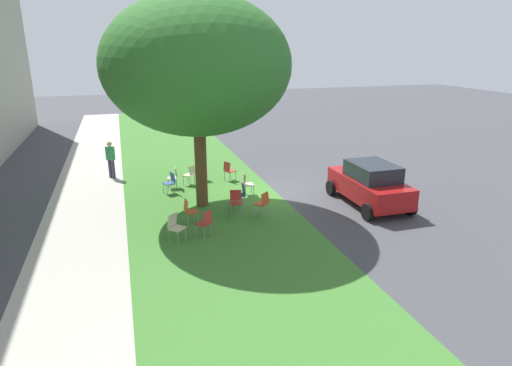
{
  "coord_description": "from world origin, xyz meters",
  "views": [
    {
      "loc": [
        -16.09,
        6.06,
        5.86
      ],
      "look_at": [
        -1.11,
        1.42,
        0.86
      ],
      "focal_mm": 30.8,
      "sensor_mm": 36.0,
      "label": 1
    }
  ],
  "objects_px": {
    "street_tree": "(197,66)",
    "chair_11": "(174,176)",
    "chair_0": "(241,193)",
    "chair_1": "(263,202)",
    "chair_5": "(170,181)",
    "chair_2": "(175,225)",
    "chair_9": "(201,169)",
    "chair_10": "(236,200)",
    "chair_3": "(247,183)",
    "pedestrian_0": "(111,158)",
    "chair_8": "(229,170)",
    "chair_6": "(190,173)",
    "chair_4": "(205,222)",
    "chair_7": "(189,210)",
    "parked_car": "(370,184)"
  },
  "relations": [
    {
      "from": "street_tree",
      "to": "chair_11",
      "type": "height_order",
      "value": "street_tree"
    },
    {
      "from": "chair_0",
      "to": "street_tree",
      "type": "bearing_deg",
      "value": 69.05
    },
    {
      "from": "chair_1",
      "to": "chair_5",
      "type": "bearing_deg",
      "value": 39.41
    },
    {
      "from": "chair_5",
      "to": "chair_11",
      "type": "xyz_separation_m",
      "value": [
        0.65,
        -0.22,
        0.0
      ]
    },
    {
      "from": "chair_1",
      "to": "chair_2",
      "type": "distance_m",
      "value": 3.44
    },
    {
      "from": "chair_5",
      "to": "chair_9",
      "type": "bearing_deg",
      "value": -47.62
    },
    {
      "from": "chair_10",
      "to": "chair_3",
      "type": "bearing_deg",
      "value": -26.7
    },
    {
      "from": "chair_5",
      "to": "pedestrian_0",
      "type": "height_order",
      "value": "pedestrian_0"
    },
    {
      "from": "chair_5",
      "to": "chair_8",
      "type": "distance_m",
      "value": 2.85
    },
    {
      "from": "chair_6",
      "to": "chair_9",
      "type": "distance_m",
      "value": 0.78
    },
    {
      "from": "chair_4",
      "to": "pedestrian_0",
      "type": "relative_size",
      "value": 0.52
    },
    {
      "from": "chair_0",
      "to": "chair_3",
      "type": "bearing_deg",
      "value": -25.85
    },
    {
      "from": "chair_3",
      "to": "chair_4",
      "type": "bearing_deg",
      "value": 145.87
    },
    {
      "from": "chair_7",
      "to": "chair_11",
      "type": "height_order",
      "value": "same"
    },
    {
      "from": "chair_10",
      "to": "pedestrian_0",
      "type": "bearing_deg",
      "value": 35.45
    },
    {
      "from": "chair_11",
      "to": "parked_car",
      "type": "relative_size",
      "value": 0.24
    },
    {
      "from": "chair_3",
      "to": "chair_4",
      "type": "height_order",
      "value": "same"
    },
    {
      "from": "chair_4",
      "to": "chair_9",
      "type": "xyz_separation_m",
      "value": [
        5.99,
        -0.98,
        0.0
      ]
    },
    {
      "from": "chair_5",
      "to": "chair_7",
      "type": "relative_size",
      "value": 1.0
    },
    {
      "from": "chair_2",
      "to": "chair_5",
      "type": "xyz_separation_m",
      "value": [
        4.64,
        -0.39,
        0.0
      ]
    },
    {
      "from": "chair_3",
      "to": "chair_6",
      "type": "bearing_deg",
      "value": 44.54
    },
    {
      "from": "chair_9",
      "to": "chair_11",
      "type": "distance_m",
      "value": 1.5
    },
    {
      "from": "chair_3",
      "to": "chair_8",
      "type": "xyz_separation_m",
      "value": [
        2.09,
        0.22,
        0.0
      ]
    },
    {
      "from": "street_tree",
      "to": "chair_8",
      "type": "xyz_separation_m",
      "value": [
        2.72,
        -1.71,
        -4.61
      ]
    },
    {
      "from": "chair_5",
      "to": "chair_6",
      "type": "xyz_separation_m",
      "value": [
        0.87,
        -0.94,
        0.0
      ]
    },
    {
      "from": "chair_0",
      "to": "chair_4",
      "type": "height_order",
      "value": "same"
    },
    {
      "from": "chair_6",
      "to": "pedestrian_0",
      "type": "distance_m",
      "value": 3.89
    },
    {
      "from": "chair_0",
      "to": "pedestrian_0",
      "type": "relative_size",
      "value": 0.52
    },
    {
      "from": "chair_1",
      "to": "chair_6",
      "type": "bearing_deg",
      "value": 23.63
    },
    {
      "from": "chair_1",
      "to": "chair_3",
      "type": "relative_size",
      "value": 1.0
    },
    {
      "from": "chair_4",
      "to": "chair_9",
      "type": "height_order",
      "value": "same"
    },
    {
      "from": "chair_9",
      "to": "chair_11",
      "type": "height_order",
      "value": "same"
    },
    {
      "from": "chair_3",
      "to": "chair_7",
      "type": "height_order",
      "value": "same"
    },
    {
      "from": "chair_5",
      "to": "parked_car",
      "type": "bearing_deg",
      "value": -116.88
    },
    {
      "from": "street_tree",
      "to": "pedestrian_0",
      "type": "relative_size",
      "value": 4.47
    },
    {
      "from": "chair_2",
      "to": "chair_11",
      "type": "relative_size",
      "value": 1.0
    },
    {
      "from": "street_tree",
      "to": "chair_4",
      "type": "distance_m",
      "value": 5.43
    },
    {
      "from": "street_tree",
      "to": "chair_6",
      "type": "relative_size",
      "value": 8.59
    },
    {
      "from": "chair_5",
      "to": "chair_10",
      "type": "relative_size",
      "value": 1.0
    },
    {
      "from": "parked_car",
      "to": "chair_5",
      "type": "bearing_deg",
      "value": 63.12
    },
    {
      "from": "chair_6",
      "to": "chair_3",
      "type": "bearing_deg",
      "value": -135.46
    },
    {
      "from": "chair_9",
      "to": "chair_10",
      "type": "xyz_separation_m",
      "value": [
        -4.37,
        -0.44,
        0.0
      ]
    },
    {
      "from": "street_tree",
      "to": "chair_1",
      "type": "xyz_separation_m",
      "value": [
        -1.69,
        -1.85,
        -4.61
      ]
    },
    {
      "from": "chair_6",
      "to": "chair_8",
      "type": "bearing_deg",
      "value": -86.74
    },
    {
      "from": "street_tree",
      "to": "chair_9",
      "type": "relative_size",
      "value": 8.59
    },
    {
      "from": "chair_8",
      "to": "chair_10",
      "type": "bearing_deg",
      "value": 169.76
    },
    {
      "from": "chair_5",
      "to": "chair_6",
      "type": "bearing_deg",
      "value": -47.2
    },
    {
      "from": "chair_11",
      "to": "chair_3",
      "type": "bearing_deg",
      "value": -123.52
    },
    {
      "from": "chair_2",
      "to": "chair_9",
      "type": "relative_size",
      "value": 1.0
    },
    {
      "from": "chair_5",
      "to": "chair_0",
      "type": "bearing_deg",
      "value": -134.17
    }
  ]
}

